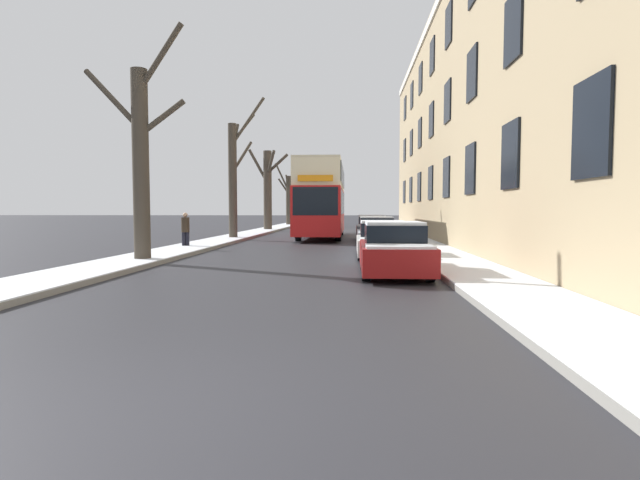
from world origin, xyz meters
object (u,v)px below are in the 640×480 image
bare_tree_left_3 (289,197)px  pedestrian_left_sidewalk (185,229)px  bare_tree_left_1 (234,174)px  parked_car_0 (394,250)px  parked_car_1 (383,240)px  parked_car_3 (372,229)px  double_decker_bus (322,197)px  parked_car_2 (376,233)px  bare_tree_left_2 (268,187)px  bare_tree_left_0 (141,158)px

bare_tree_left_3 → pedestrian_left_sidewalk: bare_tree_left_3 is taller
bare_tree_left_1 → bare_tree_left_3: (-0.15, 25.78, -0.64)m
bare_tree_left_3 → parked_car_0: bearing=-78.9°
parked_car_1 → parked_car_3: parked_car_3 is taller
parked_car_1 → parked_car_3: 10.15m
parked_car_1 → parked_car_0: bearing=-90.0°
double_decker_bus → parked_car_0: bearing=-80.4°
parked_car_1 → parked_car_2: 4.98m
bare_tree_left_3 → parked_car_0: bare_tree_left_3 is taller
bare_tree_left_1 → parked_car_2: (7.93, -5.47, -3.16)m
bare_tree_left_3 → parked_car_1: 37.21m
bare_tree_left_2 → parked_car_1: bearing=-70.4°
bare_tree_left_3 → parked_car_3: size_ratio=1.64×
parked_car_0 → parked_car_3: parked_car_3 is taller
bare_tree_left_0 → bare_tree_left_3: bare_tree_left_0 is taller
bare_tree_left_1 → parked_car_2: size_ratio=2.03×
parked_car_0 → parked_car_2: bearing=90.0°
bare_tree_left_2 → bare_tree_left_3: bearing=90.1°
bare_tree_left_2 → pedestrian_left_sidewalk: (-0.40, -19.31, -2.77)m
bare_tree_left_0 → pedestrian_left_sidewalk: bearing=95.3°
bare_tree_left_0 → parked_car_2: bearing=43.1°
bare_tree_left_2 → bare_tree_left_1: bearing=-89.4°
bare_tree_left_0 → bare_tree_left_1: size_ratio=0.91×
bare_tree_left_0 → parked_car_3: 15.11m
bare_tree_left_0 → bare_tree_left_3: bearing=90.2°
parked_car_0 → parked_car_2: (0.00, 9.87, -0.00)m
pedestrian_left_sidewalk → double_decker_bus: bearing=-139.2°
bare_tree_left_0 → parked_car_1: bare_tree_left_0 is taller
bare_tree_left_3 → parked_car_2: bare_tree_left_3 is taller
bare_tree_left_0 → pedestrian_left_sidewalk: (-0.54, 5.77, -2.53)m
bare_tree_left_0 → parked_car_0: bearing=-17.3°
bare_tree_left_0 → parked_car_0: size_ratio=1.88×
bare_tree_left_2 → parked_car_1: bare_tree_left_2 is taller
bare_tree_left_0 → parked_car_3: bare_tree_left_0 is taller
bare_tree_left_0 → bare_tree_left_1: bearing=90.0°
bare_tree_left_3 → parked_car_2: size_ratio=1.69×
parked_car_0 → parked_car_2: size_ratio=0.98×
bare_tree_left_1 → bare_tree_left_3: bearing=90.3°
bare_tree_left_0 → pedestrian_left_sidewalk: bare_tree_left_0 is taller
bare_tree_left_1 → pedestrian_left_sidewalk: size_ratio=5.12×
parked_car_0 → bare_tree_left_2: bearing=106.3°
bare_tree_left_1 → parked_car_3: bearing=-2.2°
parked_car_3 → bare_tree_left_3: bearing=107.2°
bare_tree_left_0 → parked_car_0: bare_tree_left_0 is taller
parked_car_2 → parked_car_3: (-0.00, 5.17, 0.02)m
bare_tree_left_0 → double_decker_bus: 16.09m
double_decker_bus → parked_car_3: double_decker_bus is taller
bare_tree_left_3 → double_decker_bus: bare_tree_left_3 is taller
double_decker_bus → parked_car_1: (2.99, -12.88, -1.94)m
parked_car_2 → parked_car_3: 5.17m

